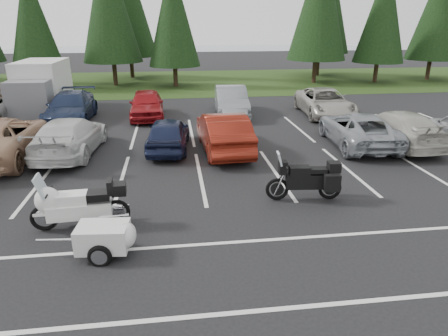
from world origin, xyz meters
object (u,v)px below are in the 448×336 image
car_near_3 (70,136)px  touring_motorcycle (79,200)px  car_near_6 (358,129)px  car_far_3 (231,101)px  car_near_4 (168,134)px  adventure_motorcycle (305,176)px  car_near_7 (396,128)px  box_truck (39,88)px  car_far_4 (325,102)px  car_near_5 (223,132)px  car_far_2 (147,104)px  cargo_trailer (104,240)px  car_far_1 (71,107)px

car_near_3 → touring_motorcycle: 6.64m
car_near_6 → car_far_3: 7.99m
car_near_3 → car_near_6: 12.07m
car_near_6 → touring_motorcycle: touring_motorcycle is taller
car_near_4 → adventure_motorcycle: bearing=131.2°
car_near_4 → car_near_7: car_near_7 is taller
box_truck → car_far_3: (10.99, -2.03, -0.65)m
car_far_4 → touring_motorcycle: (-11.10, -11.86, 0.02)m
car_near_4 → car_near_5: 2.31m
car_near_6 → car_far_2: (-9.34, 6.49, 0.05)m
car_near_4 → car_far_2: size_ratio=0.91×
box_truck → cargo_trailer: 17.23m
box_truck → car_far_2: size_ratio=1.25×
car_near_3 → car_far_1: (-1.23, 5.72, 0.03)m
car_near_4 → car_near_6: 8.16m
car_near_3 → car_far_3: size_ratio=1.06×
car_far_4 → touring_motorcycle: touring_motorcycle is taller
box_truck → car_near_4: bearing=-47.9°
car_far_2 → cargo_trailer: 14.05m
car_near_6 → touring_motorcycle: bearing=35.0°
car_far_3 → cargo_trailer: bearing=-106.3°
car_near_6 → car_far_3: bearing=-50.5°
car_far_1 → adventure_motorcycle: car_far_1 is taller
car_far_4 → cargo_trailer: car_far_4 is taller
car_far_1 → cargo_trailer: bearing=-75.5°
cargo_trailer → adventure_motorcycle: 6.02m
car_far_1 → car_far_4: (13.98, -0.29, -0.03)m
car_near_6 → car_far_2: size_ratio=1.15×
car_far_4 → car_near_7: bearing=-76.8°
adventure_motorcycle → car_near_5: bearing=114.5°
car_near_6 → car_near_4: bearing=1.9°
car_near_5 → car_near_7: (7.55, -0.09, -0.06)m
car_near_4 → car_far_1: (-5.15, 5.66, 0.08)m
box_truck → car_near_5: bearing=-41.8°
car_far_1 → adventure_motorcycle: bearing=-51.3°
box_truck → adventure_motorcycle: size_ratio=2.20×
box_truck → car_near_7: 19.34m
car_near_7 → touring_motorcycle: 13.47m
car_near_3 → car_far_3: bearing=-135.7°
car_near_3 → car_far_1: size_ratio=0.96×
adventure_motorcycle → car_far_1: bearing=134.6°
car_near_5 → car_far_2: bearing=-65.0°
car_near_3 → car_far_3: 9.75m
car_far_3 → car_far_2: bearing=-175.9°
cargo_trailer → car_near_4: bearing=84.5°
car_far_1 → touring_motorcycle: 12.49m
car_near_5 → car_near_6: bearing=177.9°
box_truck → car_near_3: bearing=-67.1°
car_near_6 → adventure_motorcycle: size_ratio=2.02×
car_near_3 → car_far_4: size_ratio=0.96×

